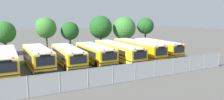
% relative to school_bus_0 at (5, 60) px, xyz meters
% --- Properties ---
extents(ground_plane, '(160.00, 160.00, 0.00)m').
position_rel_school_bus_0_xyz_m(ground_plane, '(11.11, 0.02, -1.43)').
color(ground_plane, '#595651').
extents(school_bus_0, '(2.50, 10.91, 2.71)m').
position_rel_school_bus_0_xyz_m(school_bus_0, '(0.00, 0.00, 0.00)').
color(school_bus_0, yellow).
rests_on(school_bus_0, ground_plane).
extents(school_bus_1, '(2.70, 9.28, 2.74)m').
position_rel_school_bus_0_xyz_m(school_bus_1, '(3.62, 0.22, 0.01)').
color(school_bus_1, yellow).
rests_on(school_bus_1, ground_plane).
extents(school_bus_2, '(2.70, 9.81, 2.54)m').
position_rel_school_bus_0_xyz_m(school_bus_2, '(7.38, 0.13, -0.09)').
color(school_bus_2, yellow).
rests_on(school_bus_2, ground_plane).
extents(school_bus_3, '(2.58, 9.41, 2.56)m').
position_rel_school_bus_0_xyz_m(school_bus_3, '(11.20, 0.02, -0.08)').
color(school_bus_3, yellow).
rests_on(school_bus_3, ground_plane).
extents(school_bus_4, '(2.47, 11.65, 2.60)m').
position_rel_school_bus_0_xyz_m(school_bus_4, '(14.88, 0.02, -0.05)').
color(school_bus_4, yellow).
rests_on(school_bus_4, ground_plane).
extents(school_bus_5, '(2.56, 11.19, 2.71)m').
position_rel_school_bus_0_xyz_m(school_bus_5, '(18.51, 0.20, -0.00)').
color(school_bus_5, '#EAA80C').
rests_on(school_bus_5, ground_plane).
extents(school_bus_6, '(2.47, 9.87, 2.61)m').
position_rel_school_bus_0_xyz_m(school_bus_6, '(22.35, 0.16, -0.05)').
color(school_bus_6, yellow).
rests_on(school_bus_6, ground_plane).
extents(tree_1, '(3.59, 3.59, 5.64)m').
position_rel_school_bus_0_xyz_m(tree_1, '(0.14, 11.57, 2.32)').
color(tree_1, '#4C3823').
rests_on(tree_1, ground_plane).
extents(tree_2, '(3.57, 3.57, 6.20)m').
position_rel_school_bus_0_xyz_m(tree_2, '(6.61, 11.02, 3.09)').
color(tree_2, '#4C3823').
rests_on(tree_2, ground_plane).
extents(tree_3, '(3.31, 3.31, 5.41)m').
position_rel_school_bus_0_xyz_m(tree_3, '(10.92, 10.88, 2.32)').
color(tree_3, '#4C3823').
rests_on(tree_3, ground_plane).
extents(tree_4, '(4.62, 4.62, 6.49)m').
position_rel_school_bus_0_xyz_m(tree_4, '(17.70, 12.25, 2.74)').
color(tree_4, '#4C3823').
rests_on(tree_4, ground_plane).
extents(tree_5, '(4.87, 4.83, 6.26)m').
position_rel_school_bus_0_xyz_m(tree_5, '(23.00, 11.65, 2.43)').
color(tree_5, '#4C3823').
rests_on(tree_5, ground_plane).
extents(tree_6, '(3.76, 3.56, 6.05)m').
position_rel_school_bus_0_xyz_m(tree_6, '(27.50, 10.80, 2.80)').
color(tree_6, '#4C3823').
rests_on(tree_6, ground_plane).
extents(chainlink_fence, '(28.30, 0.07, 1.87)m').
position_rel_school_bus_0_xyz_m(chainlink_fence, '(10.32, -9.54, -0.46)').
color(chainlink_fence, '#9EA0A3').
rests_on(chainlink_fence, ground_plane).
extents(traffic_cone, '(0.41, 0.41, 0.54)m').
position_rel_school_bus_0_xyz_m(traffic_cone, '(4.31, -8.23, -1.16)').
color(traffic_cone, '#EA5914').
rests_on(traffic_cone, ground_plane).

